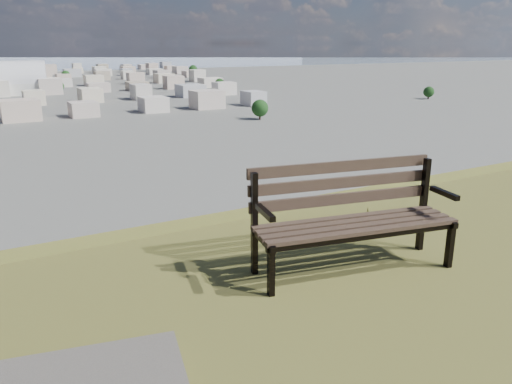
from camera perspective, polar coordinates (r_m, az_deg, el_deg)
park_bench at (r=5.03m, az=10.77°, el=-2.14°), size 2.09×1.01×1.05m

